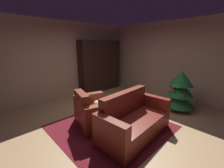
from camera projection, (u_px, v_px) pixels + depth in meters
ground_plane at (116, 121)px, 3.81m from camera, size 6.54×6.54×0.00m
wall_back at (170, 60)px, 5.30m from camera, size 5.37×0.06×2.75m
wall_left at (64, 60)px, 5.32m from camera, size 0.06×5.57×2.75m
area_rug at (112, 127)px, 3.54m from camera, size 2.37×2.48×0.01m
bookshelf_unit at (103, 66)px, 6.27m from camera, size 0.38×1.94×2.11m
armchair_red at (94, 113)px, 3.55m from camera, size 1.18×1.02×0.88m
couch_red at (134, 121)px, 3.17m from camera, size 0.89×1.79×0.93m
coffee_table at (108, 109)px, 3.49m from camera, size 0.70×0.70×0.47m
book_stack_on_table at (105, 107)px, 3.46m from camera, size 0.25×0.19×0.05m
bottle_on_table at (113, 106)px, 3.29m from camera, size 0.08×0.08×0.32m
decorated_tree at (180, 90)px, 4.32m from camera, size 0.83×0.83×1.20m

